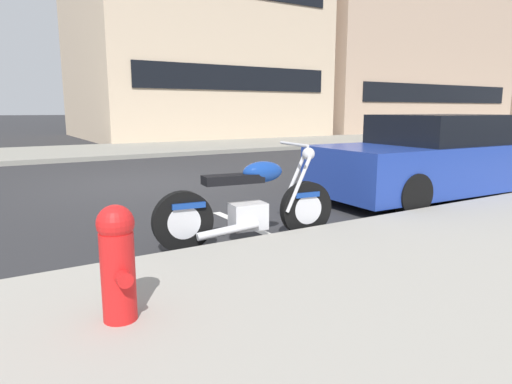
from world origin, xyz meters
TOP-DOWN VIEW (x-y plane):
  - ground_plane at (0.00, 0.00)m, footprint 260.00×260.00m
  - sidewalk_far_curb at (12.00, 7.31)m, footprint 120.00×5.00m
  - parking_stall_stripe at (0.00, -4.21)m, footprint 0.12×2.20m
  - parked_motorcycle at (-0.35, -4.68)m, footprint 2.18×0.62m
  - parked_car_across_street at (3.87, -4.01)m, footprint 4.66×1.94m
  - fire_hydrant at (-2.21, -6.14)m, footprint 0.24×0.36m
  - townhouse_behind_pole at (7.46, 15.09)m, footprint 11.68×11.03m
  - townhouse_near_left at (22.06, 14.75)m, footprint 15.93×10.36m

SIDE VIEW (x-z plane):
  - ground_plane at x=0.00m, z-range 0.00..0.00m
  - parking_stall_stripe at x=0.00m, z-range 0.00..0.01m
  - sidewalk_far_curb at x=12.00m, z-range 0.00..0.14m
  - parked_motorcycle at x=-0.35m, z-range -0.13..1.00m
  - fire_hydrant at x=-2.21m, z-range 0.16..0.94m
  - parked_car_across_street at x=3.87m, z-range -0.04..1.38m
  - townhouse_near_left at x=22.06m, z-range 0.00..11.29m
  - townhouse_behind_pole at x=7.46m, z-range 0.00..13.30m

